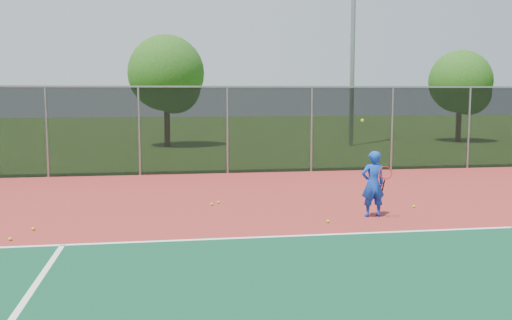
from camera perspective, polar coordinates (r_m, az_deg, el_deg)
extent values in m
plane|color=#2F5718|center=(9.58, 23.97, -10.92)|extent=(120.00, 120.00, 0.00)
cube|color=maroon|center=(11.24, 18.40, -8.05)|extent=(30.00, 20.00, 0.02)
cube|color=white|center=(13.07, 24.25, -6.15)|extent=(22.00, 0.10, 0.00)
cube|color=black|center=(20.32, 5.57, 3.07)|extent=(30.00, 0.04, 3.00)
cube|color=gray|center=(20.28, 5.62, 7.30)|extent=(30.00, 0.06, 0.06)
imported|color=#133CB3|center=(13.12, 11.61, -2.35)|extent=(0.56, 0.38, 1.50)
cylinder|color=black|center=(12.94, 12.62, -2.50)|extent=(0.03, 0.15, 0.27)
torus|color=#A51414|center=(12.80, 12.82, -1.25)|extent=(0.30, 0.13, 0.29)
sphere|color=#B1CB17|center=(12.98, 10.57, 3.92)|extent=(0.07, 0.07, 0.07)
sphere|color=#B1CB17|center=(12.55, -21.40, -6.42)|extent=(0.07, 0.07, 0.07)
sphere|color=#B1CB17|center=(12.46, 7.21, -6.10)|extent=(0.07, 0.07, 0.07)
sphere|color=#B1CB17|center=(14.27, -4.46, -4.42)|extent=(0.07, 0.07, 0.07)
sphere|color=#B1CB17|center=(11.86, -23.37, -7.26)|extent=(0.07, 0.07, 0.07)
sphere|color=#B1CB17|center=(14.47, 15.51, -4.49)|extent=(0.07, 0.07, 0.07)
sphere|color=#B1CB17|center=(14.51, -3.77, -4.23)|extent=(0.07, 0.07, 0.07)
cylinder|color=gray|center=(30.92, 9.68, 13.06)|extent=(0.24, 0.24, 12.53)
cylinder|color=#3C2215|center=(30.29, -8.88, 3.45)|extent=(0.30, 0.30, 2.22)
sphere|color=#1F4A13|center=(30.26, -8.98, 8.59)|extent=(3.95, 3.95, 3.95)
sphere|color=#1F4A13|center=(29.95, -8.18, 7.21)|extent=(2.72, 2.72, 2.72)
cylinder|color=#3C2215|center=(34.77, 19.59, 3.37)|extent=(0.30, 0.30, 2.00)
sphere|color=#1F4A13|center=(34.73, 19.75, 7.39)|extent=(3.55, 3.55, 3.55)
sphere|color=#1F4A13|center=(34.65, 20.53, 6.26)|extent=(2.44, 2.44, 2.44)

